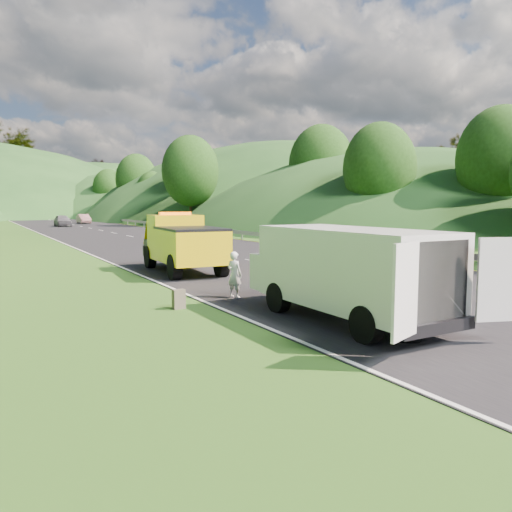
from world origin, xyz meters
TOP-DOWN VIEW (x-y plane):
  - ground at (0.00, 0.00)m, footprint 320.00×320.00m
  - road_surface at (3.00, 40.00)m, footprint 14.00×200.00m
  - guardrail at (10.30, 52.50)m, footprint 0.06×140.00m
  - tree_line_right at (23.00, 60.00)m, footprint 14.00×140.00m
  - hills_backdrop at (6.50, 134.70)m, footprint 201.00×288.60m
  - tow_truck at (-1.89, 8.05)m, footprint 2.85×6.48m
  - white_van at (-1.70, -3.00)m, footprint 3.80×6.93m
  - woman at (-2.74, 1.33)m, footprint 0.59×0.67m
  - child at (-1.72, 0.23)m, footprint 0.56×0.51m
  - worker at (-1.79, -4.99)m, footprint 1.21×1.09m
  - suitcase at (-4.96, 0.63)m, footprint 0.37×0.22m
  - spare_tire at (-1.70, -5.14)m, footprint 0.70×0.70m
  - passing_suv at (4.67, 6.08)m, footprint 3.01×5.95m
  - dist_car_a at (0.87, 59.17)m, footprint 1.87×4.65m
  - dist_car_b at (5.32, 67.92)m, footprint 1.53×4.40m

SIDE VIEW (x-z plane):
  - ground at x=0.00m, z-range 0.00..0.00m
  - guardrail at x=10.30m, z-range -0.76..0.76m
  - tree_line_right at x=23.00m, z-range -7.00..7.00m
  - hills_backdrop at x=6.50m, z-range -22.00..22.00m
  - woman at x=-2.74m, z-range -0.76..0.76m
  - child at x=-1.72m, z-range -0.46..0.46m
  - worker at x=-1.79m, z-range -0.81..0.81m
  - spare_tire at x=-1.70m, z-range -0.10..0.10m
  - passing_suv at x=4.67m, z-range -0.81..0.81m
  - dist_car_a at x=0.87m, z-range -0.79..0.79m
  - dist_car_b at x=5.32m, z-range -0.73..0.73m
  - road_surface at x=3.00m, z-range 0.00..0.02m
  - suitcase at x=-4.96m, z-range 0.00..0.58m
  - tow_truck at x=-1.89m, z-range -0.03..2.68m
  - white_van at x=-1.70m, z-range 0.16..2.62m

